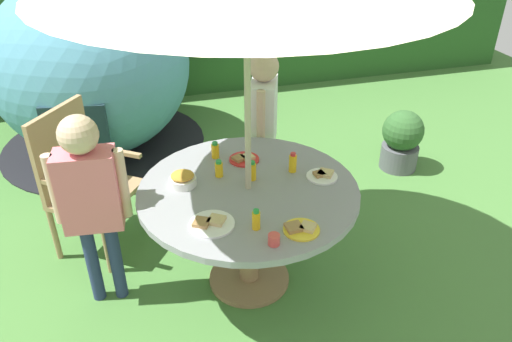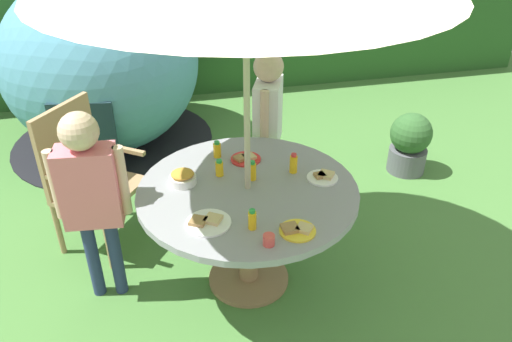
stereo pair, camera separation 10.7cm
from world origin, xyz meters
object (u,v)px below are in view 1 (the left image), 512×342
plate_center_back (322,175)px  cup_near (274,240)px  wooden_chair (81,175)px  plate_mid_right (301,229)px  juice_bottle_center_front (293,163)px  potted_plant (402,139)px  plate_near_right (211,223)px  juice_bottle_mid_left (256,220)px  dome_tent (92,66)px  juice_bottle_far_left (215,150)px  garden_table (249,206)px  child_in_white_shirt (263,112)px  child_in_pink_shirt (90,190)px  juice_bottle_far_right (252,171)px  plate_front_edge (244,159)px  juice_bottle_near_left (219,169)px  snack_bowl (183,179)px

plate_center_back → cup_near: (-0.49, -0.54, 0.02)m
wooden_chair → plate_center_back: bearing=-80.5°
cup_near → plate_mid_right: bearing=21.7°
juice_bottle_center_front → cup_near: bearing=-116.8°
potted_plant → plate_near_right: (-2.00, -1.36, 0.46)m
juice_bottle_center_front → juice_bottle_mid_left: 0.63m
wooden_chair → dome_tent: (0.11, 1.56, 0.25)m
plate_mid_right → juice_bottle_far_left: juice_bottle_far_left is taller
garden_table → plate_center_back: bearing=-0.8°
garden_table → juice_bottle_center_front: (0.32, 0.11, 0.19)m
wooden_chair → plate_center_back: size_ratio=5.42×
potted_plant → plate_center_back: 1.71m
wooden_chair → juice_bottle_center_front: bearing=-79.1°
child_in_white_shirt → child_in_pink_shirt: (-1.25, -0.74, -0.01)m
plate_near_right → juice_bottle_center_front: (0.60, 0.41, 0.05)m
garden_table → juice_bottle_mid_left: size_ratio=10.99×
potted_plant → garden_table: bearing=-148.2°
child_in_white_shirt → juice_bottle_center_front: size_ratio=9.81×
dome_tent → juice_bottle_far_left: bearing=-58.1°
garden_table → child_in_pink_shirt: (-0.90, 0.10, 0.21)m
cup_near → juice_bottle_mid_left: bearing=108.9°
plate_center_back → plate_near_right: bearing=-159.1°
garden_table → plate_center_back: plate_center_back is taller
juice_bottle_far_right → plate_front_edge: bearing=87.9°
plate_center_back → juice_bottle_near_left: size_ratio=1.76×
child_in_white_shirt → juice_bottle_center_front: bearing=20.2°
wooden_chair → plate_mid_right: (1.17, -1.19, 0.18)m
plate_near_right → juice_bottle_far_left: bearing=76.4°
wooden_chair → juice_bottle_center_front: size_ratio=7.96×
potted_plant → juice_bottle_near_left: (-1.86, -0.88, 0.50)m
plate_front_edge → juice_bottle_mid_left: juice_bottle_mid_left is taller
child_in_pink_shirt → plate_front_edge: 0.99m
dome_tent → plate_front_edge: bearing=-54.8°
child_in_white_shirt → potted_plant: bearing=121.3°
potted_plant → dome_tent: bearing=155.0°
child_in_white_shirt → juice_bottle_far_left: bearing=-24.8°
plate_mid_right → juice_bottle_center_front: size_ratio=1.49×
garden_table → juice_bottle_far_right: (0.05, 0.09, 0.19)m
dome_tent → child_in_pink_shirt: dome_tent is taller
juice_bottle_mid_left → juice_bottle_center_front: bearing=52.9°
dome_tent → child_in_white_shirt: dome_tent is taller
wooden_chair → child_in_white_shirt: bearing=-49.2°
wooden_chair → child_in_white_shirt: child_in_white_shirt is taller
plate_near_right → garden_table: bearing=46.0°
plate_center_back → juice_bottle_center_front: 0.20m
plate_near_right → wooden_chair: bearing=125.3°
garden_table → plate_front_edge: size_ratio=6.73×
child_in_pink_shirt → snack_bowl: (0.53, 0.04, -0.04)m
wooden_chair → child_in_white_shirt: size_ratio=0.81×
garden_table → plate_mid_right: 0.52m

